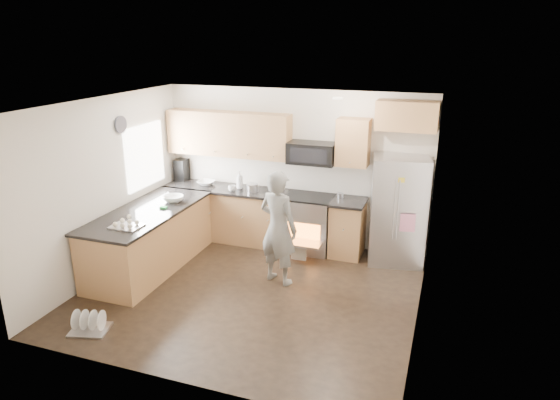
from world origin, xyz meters
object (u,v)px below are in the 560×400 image
at_px(person, 278,228).
at_px(dish_rack, 90,325).
at_px(stove_range, 309,211).
at_px(refrigerator, 398,210).

xyz_separation_m(person, dish_rack, (-1.73, -1.98, -0.76)).
relative_size(stove_range, dish_rack, 3.45).
relative_size(refrigerator, person, 1.02).
distance_m(stove_range, refrigerator, 1.43).
bearing_deg(dish_rack, stove_range, 60.56).
xyz_separation_m(stove_range, dish_rack, (-1.82, -3.22, -0.60)).
distance_m(person, dish_rack, 2.73).
bearing_deg(dish_rack, person, 48.82).
distance_m(stove_range, dish_rack, 3.75).
relative_size(stove_range, person, 1.08).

